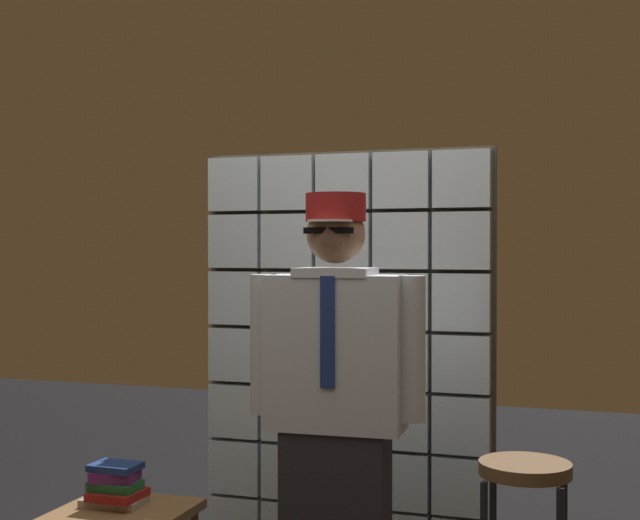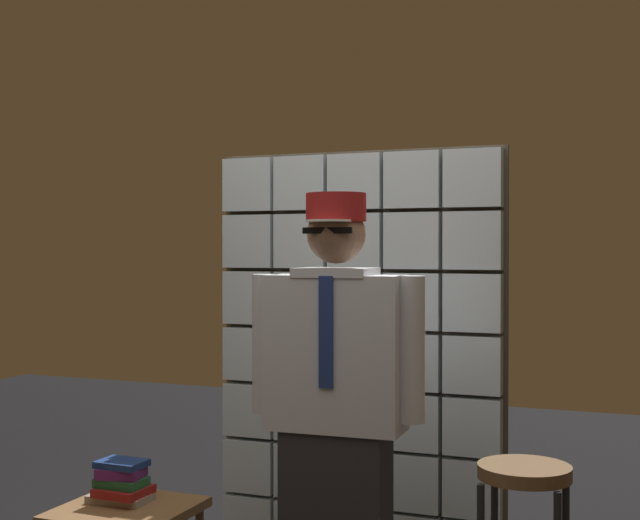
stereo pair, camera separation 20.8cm
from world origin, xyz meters
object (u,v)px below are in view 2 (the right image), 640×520
standing_person (336,411)px  bar_stool (524,520)px  book_stack (122,483)px  coffee_mug (122,488)px

standing_person → bar_stool: bearing=-1.0°
bar_stool → book_stack: (-1.64, -0.14, 0.00)m
bar_stool → book_stack: 1.65m
bar_stool → coffee_mug: size_ratio=6.21×
book_stack → coffee_mug: size_ratio=2.04×
standing_person → bar_stool: (0.73, 0.02, -0.35)m
standing_person → bar_stool: size_ratio=2.28×
coffee_mug → bar_stool: bearing=3.4°
standing_person → coffee_mug: (-0.94, -0.08, -0.38)m
standing_person → coffee_mug: 1.02m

